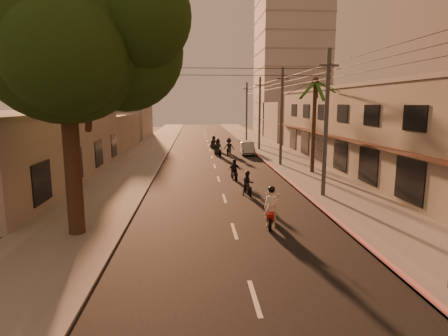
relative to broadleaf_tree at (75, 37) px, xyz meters
The scene contains 21 objects.
ground 10.96m from the broadleaf_tree, 17.97° to the right, with size 160.00×160.00×0.00m, color #383023.
road 20.84m from the broadleaf_tree, 69.68° to the left, with size 10.00×140.00×0.02m, color black.
sidewalk_right 24.26m from the broadleaf_tree, 51.68° to the left, with size 5.00×140.00×0.12m, color slate.
sidewalk_left 19.76m from the broadleaf_tree, 92.85° to the left, with size 5.00×140.00×0.12m, color slate.
curb_stripe 19.30m from the broadleaf_tree, 47.67° to the left, with size 0.20×60.00×0.20m, color red.
shophouse_row 26.41m from the broadleaf_tree, 37.63° to the left, with size 8.80×34.20×7.30m.
left_building 15.15m from the broadleaf_tree, 121.87° to the left, with size 8.20×24.20×5.20m.
distant_tower 58.67m from the broadleaf_tree, 67.22° to the left, with size 12.10×12.10×28.00m.
broadleaf_tree is the anchor object (origin of this frame).
palm_tree 20.18m from the broadleaf_tree, 43.48° to the left, with size 5.00×5.00×8.20m.
utility_poles 22.06m from the broadleaf_tree, 54.34° to the left, with size 1.20×48.26×9.00m.
filler_right 47.87m from the broadleaf_tree, 64.31° to the left, with size 8.00×14.00×6.00m, color #9B958C.
filler_left_near 33.30m from the broadleaf_tree, 103.06° to the left, with size 8.00×14.00×4.40m, color #9B958C.
filler_left_far 50.64m from the broadleaf_tree, 98.43° to the left, with size 8.00×14.00×7.00m, color #9B958C.
scooter_red 11.34m from the broadleaf_tree, ahead, with size 0.99×1.97×1.98m.
scooter_mid_a 13.06m from the broadleaf_tree, 39.06° to the left, with size 0.88×1.61×1.58m.
scooter_mid_b 15.85m from the broadleaf_tree, 55.69° to the left, with size 1.03×1.68×1.65m.
scooter_far_a 27.04m from the broadleaf_tree, 73.61° to the left, with size 1.24×1.94×1.97m.
scooter_far_b 27.98m from the broadleaf_tree, 71.35° to the left, with size 1.57×1.98×2.00m.
parked_car 29.06m from the broadleaf_tree, 67.38° to the left, with size 1.70×4.30×1.39m, color #919398.
scooter_far_c 33.02m from the broadleaf_tree, 77.10° to the left, with size 1.19×1.65×1.73m.
Camera 1 is at (-1.69, -14.30, 5.77)m, focal length 30.00 mm.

